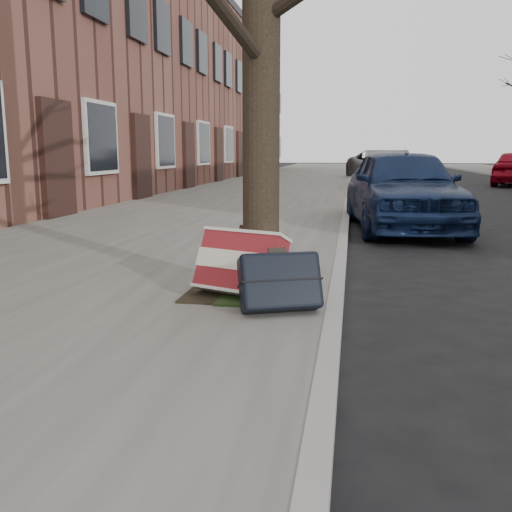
% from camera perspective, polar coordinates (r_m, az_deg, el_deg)
% --- Properties ---
extents(near_sidewalk, '(5.00, 70.00, 0.12)m').
position_cam_1_polar(near_sidewalk, '(18.39, 1.61, 6.77)').
color(near_sidewalk, gray).
rests_on(near_sidewalk, ground).
extents(house_near, '(6.80, 40.00, 7.00)m').
position_cam_1_polar(house_near, '(21.08, -14.71, 16.28)').
color(house_near, brown).
rests_on(house_near, ground).
extents(dirt_patch, '(0.85, 0.85, 0.02)m').
position_cam_1_polar(dirt_patch, '(4.59, -1.42, -3.54)').
color(dirt_patch, black).
rests_on(dirt_patch, near_sidewalk).
extents(suitcase_red, '(0.77, 0.60, 0.52)m').
position_cam_1_polar(suitcase_red, '(4.39, -1.55, -0.78)').
color(suitcase_red, maroon).
rests_on(suitcase_red, near_sidewalk).
extents(suitcase_navy, '(0.65, 0.52, 0.44)m').
position_cam_1_polar(suitcase_navy, '(3.99, 2.40, -2.53)').
color(suitcase_navy, black).
rests_on(suitcase_navy, near_sidewalk).
extents(car_near_front, '(1.94, 3.99, 1.31)m').
position_cam_1_polar(car_near_front, '(9.38, 14.44, 6.56)').
color(car_near_front, '#122045').
rests_on(car_near_front, ground).
extents(car_near_mid, '(1.43, 3.89, 1.27)m').
position_cam_1_polar(car_near_mid, '(19.23, 12.92, 8.40)').
color(car_near_mid, '#94979A').
rests_on(car_near_mid, ground).
extents(car_near_back, '(2.99, 4.96, 1.29)m').
position_cam_1_polar(car_near_back, '(25.03, 12.23, 8.85)').
color(car_near_back, '#38383D').
rests_on(car_near_back, ground).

